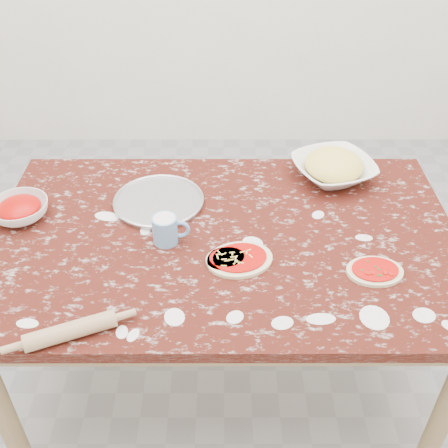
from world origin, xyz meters
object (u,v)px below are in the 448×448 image
pizza_tray (159,202)px  flour_mug (166,229)px  worktable (224,254)px  rolling_pin (71,331)px  cheese_bowl (333,170)px  sauce_bowl (20,210)px

pizza_tray → flour_mug: size_ratio=2.59×
pizza_tray → flour_mug: (0.05, -0.22, 0.04)m
worktable → rolling_pin: size_ratio=6.40×
cheese_bowl → flour_mug: 0.73m
worktable → flour_mug: size_ratio=12.75×
sauce_bowl → flour_mug: bearing=-14.0°
sauce_bowl → rolling_pin: sauce_bowl is taller
worktable → rolling_pin: bearing=-133.7°
pizza_tray → rolling_pin: (-0.18, -0.63, 0.02)m
flour_mug → pizza_tray: bearing=102.6°
pizza_tray → flour_mug: 0.23m
sauce_bowl → flour_mug: 0.54m
sauce_bowl → rolling_pin: 0.62m
cheese_bowl → rolling_pin: cheese_bowl is taller
worktable → pizza_tray: size_ratio=4.92×
flour_mug → cheese_bowl: bearing=32.1°
pizza_tray → sauce_bowl: size_ratio=1.61×
flour_mug → worktable: bearing=8.7°
worktable → flour_mug: flour_mug is taller
sauce_bowl → cheese_bowl: size_ratio=0.67×
cheese_bowl → rolling_pin: bearing=-136.7°
sauce_bowl → flour_mug: flour_mug is taller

